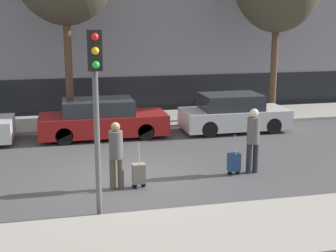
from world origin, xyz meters
The scene contains 11 objects.
ground_plane centered at (0.00, 0.00, 0.00)m, with size 80.00×80.00×0.00m, color #424244.
sidewalk_near centered at (0.00, -3.75, 0.06)m, with size 28.00×2.50×0.12m.
sidewalk_far centered at (0.00, 7.00, 0.06)m, with size 28.00×3.00×0.12m.
parked_car_1 centered at (-0.27, 4.65, 0.65)m, with size 4.48×1.82×1.37m.
parked_car_2 centered at (4.64, 4.49, 0.66)m, with size 3.97×1.74×1.42m.
pedestrian_left centered at (-0.40, -0.71, 0.96)m, with size 0.35×0.34×1.70m.
trolley_left centered at (0.15, -0.77, 0.37)m, with size 0.34×0.29×1.16m.
pedestrian_right centered at (3.38, -0.31, 1.03)m, with size 0.35×0.34×1.80m.
trolley_right centered at (2.83, -0.36, 0.36)m, with size 0.34×0.29×1.14m.
traffic_light centered at (-0.96, -2.36, 2.80)m, with size 0.28×0.47×3.94m.
parked_bicycle centered at (4.71, 7.35, 0.49)m, with size 1.77×0.06×0.96m.
Camera 1 is at (-1.63, -11.77, 4.14)m, focal length 50.00 mm.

